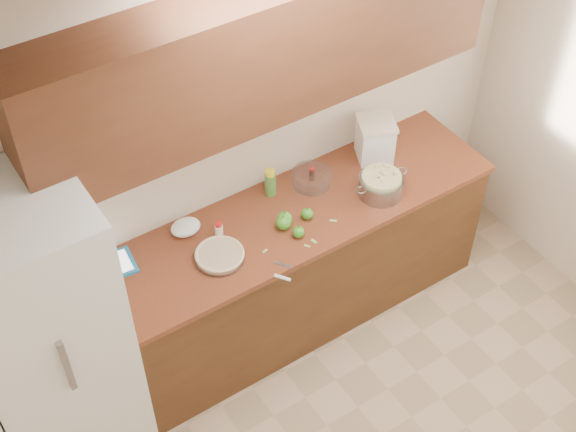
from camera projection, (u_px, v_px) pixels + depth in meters
room_shell at (471, 361)px, 3.43m from camera, size 3.60×3.60×3.60m
counter_run at (284, 271)px, 4.89m from camera, size 2.64×0.68×0.92m
upper_cabinets at (266, 52)px, 3.92m from camera, size 2.60×0.34×0.70m
fridge at (46, 337)px, 4.00m from camera, size 0.70×0.70×1.80m
pie at (220, 255)px, 4.33m from camera, size 0.28×0.28×0.04m
colander at (381, 185)px, 4.66m from camera, size 0.36×0.27×0.13m
flour_canister at (375, 139)px, 4.85m from camera, size 0.29×0.29×0.27m
tablet at (110, 267)px, 4.29m from camera, size 0.29×0.23×0.02m
paring_knife at (282, 276)px, 4.25m from camera, size 0.13×0.17×0.02m
lemon_bottle at (270, 183)px, 4.64m from camera, size 0.07×0.07×0.18m
cinnamon_shaker at (219, 231)px, 4.42m from camera, size 0.05×0.05×0.11m
vanilla_bottle at (312, 174)px, 4.76m from camera, size 0.03×0.03×0.09m
mixing_bowl at (311, 178)px, 4.73m from camera, size 0.24×0.24×0.09m
paper_towel at (186, 227)px, 4.46m from camera, size 0.19×0.17×0.07m
apple_left at (283, 223)px, 4.48m from camera, size 0.09×0.09×0.10m
apple_center at (285, 219)px, 4.50m from camera, size 0.09×0.09×0.10m
apple_front at (299, 232)px, 4.44m from camera, size 0.07×0.07×0.08m
apple_extra at (307, 214)px, 4.54m from camera, size 0.07×0.07×0.08m
peel_a at (314, 241)px, 4.43m from camera, size 0.02×0.04×0.00m
peel_b at (265, 251)px, 4.38m from camera, size 0.03×0.02×0.00m
peel_c at (333, 221)px, 4.55m from camera, size 0.04×0.04×0.00m
peel_d at (307, 246)px, 4.41m from camera, size 0.03×0.04×0.00m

